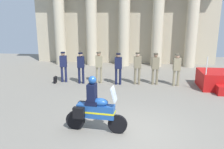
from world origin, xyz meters
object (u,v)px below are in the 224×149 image
(officer_in_row_2, at_px, (99,65))
(officer_in_row_4, at_px, (137,66))
(officer_in_row_3, at_px, (118,66))
(officer_in_row_6, at_px, (177,67))
(reviewing_stand, at_px, (224,81))
(officer_in_row_0, at_px, (63,64))
(motorcycle_with_rider, at_px, (94,109))
(briefcase_on_ground, at_px, (55,80))
(officer_in_row_1, at_px, (81,65))
(officer_in_row_5, at_px, (155,66))

(officer_in_row_2, xyz_separation_m, officer_in_row_4, (2.10, -0.03, 0.00))
(officer_in_row_3, distance_m, officer_in_row_6, 3.09)
(reviewing_stand, height_order, officer_in_row_6, reviewing_stand)
(officer_in_row_0, relative_size, motorcycle_with_rider, 0.82)
(motorcycle_with_rider, xyz_separation_m, briefcase_on_ground, (-3.07, 5.25, -0.61))
(officer_in_row_2, bearing_deg, officer_in_row_4, 172.08)
(officer_in_row_1, height_order, briefcase_on_ground, officer_in_row_1)
(officer_in_row_5, bearing_deg, motorcycle_with_rider, 59.03)
(officer_in_row_4, height_order, briefcase_on_ground, officer_in_row_4)
(officer_in_row_1, distance_m, officer_in_row_6, 5.13)
(officer_in_row_1, height_order, officer_in_row_6, officer_in_row_1)
(officer_in_row_2, xyz_separation_m, briefcase_on_ground, (-2.44, -0.21, -0.86))
(officer_in_row_4, distance_m, briefcase_on_ground, 4.62)
(officer_in_row_5, bearing_deg, officer_in_row_1, -4.48)
(briefcase_on_ground, bearing_deg, officer_in_row_3, 0.74)
(officer_in_row_4, height_order, motorcycle_with_rider, motorcycle_with_rider)
(officer_in_row_2, distance_m, briefcase_on_ground, 2.59)
(officer_in_row_1, relative_size, officer_in_row_2, 0.99)
(officer_in_row_4, bearing_deg, officer_in_row_0, -7.81)
(officer_in_row_6, relative_size, motorcycle_with_rider, 0.83)
(officer_in_row_2, xyz_separation_m, officer_in_row_6, (4.16, -0.13, -0.02))
(officer_in_row_3, bearing_deg, officer_in_row_0, -10.59)
(officer_in_row_3, relative_size, officer_in_row_6, 1.00)
(officer_in_row_2, bearing_deg, motorcycle_with_rider, 89.49)
(officer_in_row_3, distance_m, officer_in_row_5, 1.99)
(officer_in_row_0, relative_size, officer_in_row_6, 0.99)
(reviewing_stand, bearing_deg, motorcycle_with_rider, -139.35)
(officer_in_row_1, xyz_separation_m, officer_in_row_3, (2.04, -0.00, -0.00))
(reviewing_stand, distance_m, officer_in_row_3, 5.53)
(officer_in_row_6, distance_m, motorcycle_with_rider, 6.40)
(officer_in_row_1, distance_m, officer_in_row_5, 4.03)
(officer_in_row_1, xyz_separation_m, briefcase_on_ground, (-1.47, -0.05, -0.84))
(reviewing_stand, height_order, officer_in_row_3, reviewing_stand)
(officer_in_row_4, relative_size, officer_in_row_6, 1.02)
(officer_in_row_0, relative_size, officer_in_row_3, 1.00)
(reviewing_stand, relative_size, officer_in_row_0, 1.44)
(officer_in_row_3, relative_size, officer_in_row_5, 1.00)
(officer_in_row_2, distance_m, officer_in_row_5, 3.06)
(officer_in_row_0, relative_size, officer_in_row_4, 0.97)
(officer_in_row_4, bearing_deg, reviewing_stand, 168.68)
(officer_in_row_4, height_order, officer_in_row_6, officer_in_row_4)
(officer_in_row_4, distance_m, officer_in_row_5, 0.96)
(officer_in_row_5, xyz_separation_m, officer_in_row_6, (1.10, -0.15, -0.00))
(officer_in_row_5, bearing_deg, reviewing_stand, 166.72)
(reviewing_stand, bearing_deg, officer_in_row_0, 177.43)
(motorcycle_with_rider, relative_size, briefcase_on_ground, 5.80)
(officer_in_row_0, height_order, motorcycle_with_rider, motorcycle_with_rider)
(officer_in_row_5, bearing_deg, officer_in_row_2, -6.73)
(officer_in_row_3, distance_m, motorcycle_with_rider, 5.32)
(officer_in_row_4, xyz_separation_m, briefcase_on_ground, (-4.54, -0.18, -0.86))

